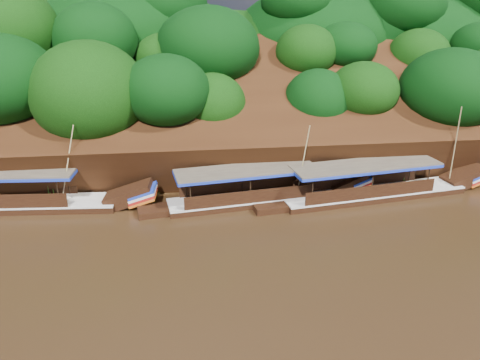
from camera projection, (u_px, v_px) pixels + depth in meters
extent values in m
plane|color=black|center=(245.00, 262.00, 24.77)|extent=(160.00, 160.00, 0.00)
cube|color=black|center=(219.00, 122.00, 38.23)|extent=(120.00, 16.12, 13.64)
cube|color=black|center=(212.00, 130.00, 48.75)|extent=(120.00, 24.00, 12.00)
ellipsoid|color=#0B450F|center=(144.00, 128.00, 36.63)|extent=(18.00, 8.00, 6.40)
ellipsoid|color=#0B450F|center=(212.00, 42.00, 42.58)|extent=(24.00, 11.00, 8.40)
cube|color=black|center=(373.00, 197.00, 32.72)|extent=(13.37, 4.18, 0.93)
cube|color=silver|center=(374.00, 191.00, 32.55)|extent=(13.38, 4.25, 0.10)
cube|color=black|center=(464.00, 177.00, 34.28)|extent=(3.32, 2.14, 1.80)
cube|color=#1B36B5|center=(474.00, 172.00, 34.37)|extent=(1.86, 1.99, 0.67)
cube|color=#A91712|center=(474.00, 177.00, 34.50)|extent=(1.86, 1.99, 0.67)
cube|color=brown|center=(366.00, 165.00, 31.60)|extent=(10.59, 4.10, 0.12)
cube|color=#1B36B5|center=(366.00, 167.00, 31.64)|extent=(10.59, 4.10, 0.19)
cylinder|color=tan|center=(455.00, 146.00, 32.38)|extent=(0.93, 1.33, 5.81)
cube|color=black|center=(257.00, 202.00, 31.94)|extent=(12.23, 3.88, 0.90)
cube|color=silver|center=(257.00, 196.00, 31.78)|extent=(12.24, 3.94, 0.10)
cube|color=black|center=(348.00, 183.00, 33.31)|extent=(3.06, 2.04, 1.70)
cube|color=#1B36B5|center=(358.00, 178.00, 33.38)|extent=(1.71, 1.91, 0.62)
cube|color=#A91712|center=(357.00, 183.00, 33.51)|extent=(1.71, 1.91, 0.62)
cube|color=brown|center=(246.00, 170.00, 30.87)|extent=(9.69, 3.84, 0.12)
cube|color=#1B36B5|center=(246.00, 172.00, 30.91)|extent=(9.69, 3.84, 0.18)
cylinder|color=tan|center=(303.00, 161.00, 31.05)|extent=(0.64, 0.35, 4.91)
cube|color=black|center=(9.00, 208.00, 31.03)|extent=(14.41, 3.42, 0.97)
cube|color=silver|center=(7.00, 202.00, 30.86)|extent=(14.42, 3.49, 0.11)
cube|color=black|center=(130.00, 195.00, 31.11)|extent=(3.48, 2.03, 1.92)
cube|color=#1B36B5|center=(143.00, 191.00, 31.03)|extent=(1.88, 1.98, 0.72)
cube|color=#A91712|center=(143.00, 196.00, 31.17)|extent=(1.88, 1.98, 0.72)
cylinder|color=tan|center=(67.00, 164.00, 29.88)|extent=(1.37, 0.50, 5.06)
cone|color=#38741D|center=(46.00, 186.00, 32.01)|extent=(1.50, 1.50, 2.06)
cone|color=#38741D|center=(149.00, 187.00, 32.56)|extent=(1.50, 1.50, 1.39)
cone|color=#38741D|center=(251.00, 182.00, 33.03)|extent=(1.50, 1.50, 1.71)
cone|color=#38741D|center=(321.00, 173.00, 34.06)|extent=(1.50, 1.50, 2.14)
cone|color=#38741D|center=(408.00, 176.00, 34.37)|extent=(1.50, 1.50, 1.62)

